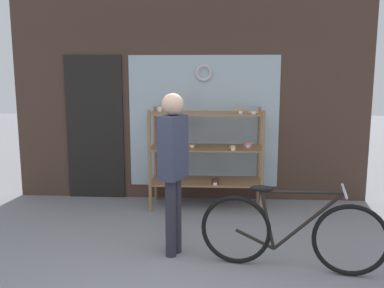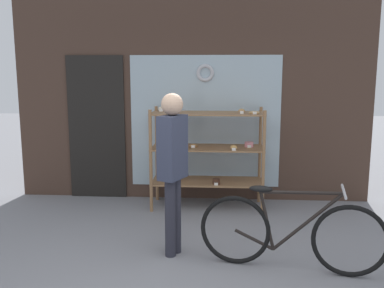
# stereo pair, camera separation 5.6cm
# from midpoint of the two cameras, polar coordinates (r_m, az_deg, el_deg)

# --- Properties ---
(storefront_facade) EXTENTS (5.15, 0.13, 3.17)m
(storefront_facade) POSITION_cam_midpoint_polar(r_m,az_deg,el_deg) (6.22, -0.91, 6.67)
(storefront_facade) COLOR #473328
(storefront_facade) RESTS_ON ground_plane
(display_case) EXTENTS (1.53, 0.58, 1.39)m
(display_case) POSITION_cam_midpoint_polar(r_m,az_deg,el_deg) (5.86, 1.75, -0.71)
(display_case) COLOR #8E6642
(display_case) RESTS_ON ground_plane
(bicycle) EXTENTS (1.73, 0.51, 0.82)m
(bicycle) POSITION_cam_midpoint_polar(r_m,az_deg,el_deg) (4.24, 12.63, -11.43)
(bicycle) COLOR black
(bicycle) RESTS_ON ground_plane
(pedestrian) EXTENTS (0.30, 0.37, 1.67)m
(pedestrian) POSITION_cam_midpoint_polar(r_m,az_deg,el_deg) (4.29, -2.92, -2.35)
(pedestrian) COLOR #282833
(pedestrian) RESTS_ON ground_plane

